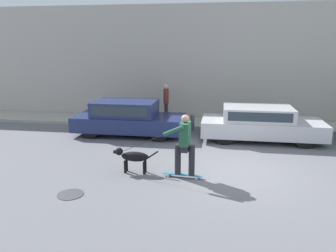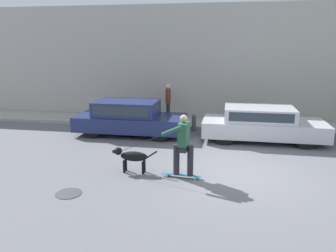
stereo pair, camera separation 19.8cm
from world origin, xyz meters
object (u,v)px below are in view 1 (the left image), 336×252
(parked_car_1, at_px, (260,123))
(dog, at_px, (133,157))
(pedestrian_with_bag, at_px, (166,101))
(fire_hydrant, at_px, (192,122))
(parked_car_0, at_px, (128,118))
(skateboarder, at_px, (184,143))

(parked_car_1, relative_size, dog, 3.49)
(parked_car_1, height_order, dog, parked_car_1)
(pedestrian_with_bag, bearing_deg, fire_hydrant, -54.09)
(parked_car_0, xyz_separation_m, pedestrian_with_bag, (1.13, 2.05, 0.38))
(skateboarder, height_order, fire_hydrant, skateboarder)
(skateboarder, xyz_separation_m, fire_hydrant, (-0.19, 4.84, -0.57))
(skateboarder, relative_size, fire_hydrant, 3.21)
(fire_hydrant, bearing_deg, parked_car_0, -159.37)
(dog, relative_size, skateboarder, 0.54)
(fire_hydrant, bearing_deg, parked_car_1, -19.54)
(dog, bearing_deg, parked_car_0, -72.68)
(skateboarder, bearing_deg, parked_car_1, -116.22)
(dog, distance_m, pedestrian_with_bag, 5.88)
(skateboarder, bearing_deg, dog, -1.24)
(dog, relative_size, pedestrian_with_bag, 0.76)
(parked_car_0, xyz_separation_m, fire_hydrant, (2.39, 0.90, -0.27))
(parked_car_0, xyz_separation_m, dog, (1.18, -3.80, -0.20))
(skateboarder, distance_m, pedestrian_with_bag, 6.17)
(parked_car_0, relative_size, pedestrian_with_bag, 2.59)
(fire_hydrant, bearing_deg, pedestrian_with_bag, 137.73)
(parked_car_1, bearing_deg, dog, -134.27)
(dog, bearing_deg, skateboarder, 174.32)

